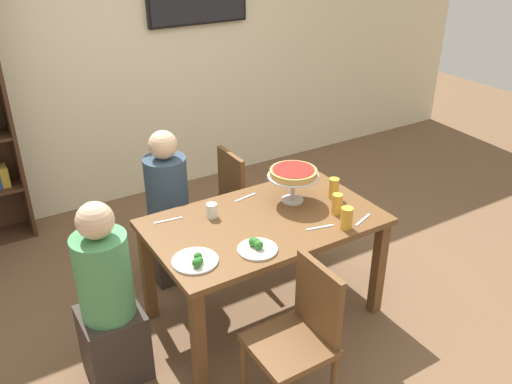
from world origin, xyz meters
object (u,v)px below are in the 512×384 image
diner_far_left (169,216)px  cutlery_fork_far (320,227)px  dining_table (264,233)px  salad_plate_far_diner (196,261)px  beer_glass_amber_short (334,188)px  salad_plate_near_diner (257,247)px  beer_glass_amber_spare (347,218)px  chair_far_right (244,196)px  cutlery_knife_near (302,181)px  chair_near_left (300,332)px  diner_head_west (108,306)px  water_glass_clear_near (212,211)px  cutlery_spare_fork (245,197)px  cutlery_fork_near (168,220)px  beer_glass_amber_tall (337,204)px  deep_dish_pizza_stand (293,175)px

diner_far_left → cutlery_fork_far: 1.20m
dining_table → salad_plate_far_diner: bearing=-160.7°
diner_far_left → beer_glass_amber_short: bearing=49.8°
salad_plate_near_diner → beer_glass_amber_spare: beer_glass_amber_spare is taller
chair_far_right → cutlery_knife_near: (0.22, -0.44, 0.26)m
beer_glass_amber_spare → cutlery_fork_far: (-0.13, 0.09, -0.07)m
chair_near_left → diner_head_west: bearing=47.4°
cutlery_knife_near → water_glass_clear_near: bearing=31.3°
diner_far_left → diner_head_west: bearing=-42.5°
beer_glass_amber_spare → cutlery_fork_far: 0.17m
salad_plate_near_diner → cutlery_knife_near: size_ratio=1.28×
chair_far_right → salad_plate_near_diner: (-0.51, -1.03, 0.27)m
salad_plate_far_diner → cutlery_spare_fork: (0.62, 0.51, -0.01)m
diner_far_left → salad_plate_near_diner: bearing=6.4°
beer_glass_amber_spare → cutlery_fork_near: bearing=143.7°
beer_glass_amber_tall → cutlery_spare_fork: bearing=128.6°
beer_glass_amber_spare → water_glass_clear_near: bearing=139.0°
chair_far_right → deep_dish_pizza_stand: size_ratio=2.56×
chair_far_right → beer_glass_amber_tall: bearing=8.5°
chair_near_left → cutlery_spare_fork: bearing=-15.1°
salad_plate_far_diner → beer_glass_amber_spare: bearing=-8.9°
cutlery_knife_near → diner_head_west: bearing=34.2°
diner_far_left → water_glass_clear_near: bearing=7.2°
deep_dish_pizza_stand → water_glass_clear_near: (-0.56, 0.09, -0.15)m
cutlery_fork_far → cutlery_spare_fork: same height
chair_far_right → chair_near_left: 1.58m
beer_glass_amber_short → cutlery_knife_near: beer_glass_amber_short is taller
diner_far_left → cutlery_spare_fork: size_ratio=6.39×
deep_dish_pizza_stand → water_glass_clear_near: 0.58m
dining_table → cutlery_spare_fork: 0.33m
diner_head_west → diner_far_left: same height
chair_near_left → water_glass_clear_near: (-0.03, 0.93, 0.30)m
salad_plate_far_diner → beer_glass_amber_spare: 0.95m
salad_plate_far_diner → cutlery_knife_near: 1.21m
diner_head_west → beer_glass_amber_tall: diner_head_west is taller
diner_head_west → chair_near_left: bearing=-42.6°
cutlery_fork_near → cutlery_spare_fork: same height
chair_far_right → salad_plate_near_diner: chair_far_right is taller
salad_plate_far_diner → chair_near_left: bearing=-57.2°
deep_dish_pizza_stand → beer_glass_amber_short: (0.26, -0.10, -0.12)m
diner_far_left → chair_near_left: (0.10, -1.49, -0.01)m
salad_plate_near_diner → beer_glass_amber_tall: size_ratio=1.70×
dining_table → chair_near_left: 0.78m
chair_near_left → salad_plate_near_diner: (0.01, 0.46, 0.27)m
cutlery_fork_near → cutlery_knife_near: bearing=-171.9°
diner_head_west → beer_glass_amber_tall: size_ratio=8.47×
salad_plate_far_diner → deep_dish_pizza_stand: bearing=19.8°
salad_plate_far_diner → cutlery_fork_far: size_ratio=1.44×
cutlery_knife_near → cutlery_fork_far: same height
beer_glass_amber_short → diner_far_left: bearing=139.8°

